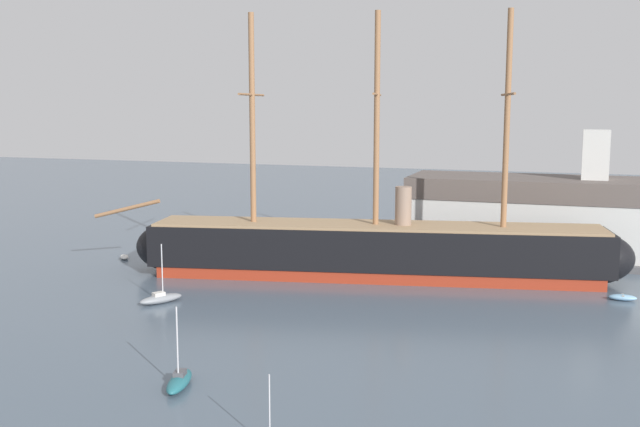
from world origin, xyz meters
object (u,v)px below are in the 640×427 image
(tall_ship, at_px, (375,249))
(dinghy_distant_centre, at_px, (381,264))
(dinghy_far_right, at_px, (623,297))
(dockside_warehouse_right, at_px, (591,220))
(sailboat_alongside_bow, at_px, (161,298))
(dinghy_far_left, at_px, (124,257))
(sailboat_near_centre, at_px, (179,381))

(tall_ship, xyz_separation_m, dinghy_distant_centre, (-0.87, 6.22, -2.99))
(dinghy_far_right, distance_m, dinghy_distant_centre, 28.32)
(dinghy_far_right, bearing_deg, dinghy_distant_centre, 163.37)
(dinghy_far_right, height_order, dockside_warehouse_right, dockside_warehouse_right)
(sailboat_alongside_bow, xyz_separation_m, dockside_warehouse_right, (40.61, 36.09, 4.66))
(dinghy_far_right, bearing_deg, dinghy_far_left, 178.84)
(sailboat_near_centre, distance_m, dinghy_far_right, 46.62)
(tall_ship, bearing_deg, dinghy_far_right, -4.12)
(sailboat_near_centre, height_order, dinghy_far_right, sailboat_near_centre)
(dinghy_far_right, relative_size, dockside_warehouse_right, 0.05)
(dinghy_far_left, bearing_deg, sailboat_alongside_bow, -47.80)
(sailboat_alongside_bow, bearing_deg, tall_ship, 46.02)
(dinghy_far_left, bearing_deg, dinghy_far_right, -1.16)
(dinghy_far_right, bearing_deg, dockside_warehouse_right, 98.31)
(sailboat_near_centre, bearing_deg, dinghy_far_left, 128.11)
(dinghy_far_right, height_order, dinghy_distant_centre, dinghy_far_right)
(sailboat_alongside_bow, distance_m, dinghy_distant_centre, 29.17)
(tall_ship, relative_size, sailboat_near_centre, 10.45)
(sailboat_near_centre, height_order, dockside_warehouse_right, dockside_warehouse_right)
(tall_ship, distance_m, dinghy_far_left, 33.01)
(sailboat_alongside_bow, xyz_separation_m, dinghy_far_left, (-15.59, 17.20, -0.23))
(dinghy_far_left, bearing_deg, tall_ship, 1.22)
(tall_ship, xyz_separation_m, dockside_warehouse_right, (23.34, 18.19, 1.92))
(sailboat_near_centre, distance_m, dinghy_far_left, 46.19)
(dinghy_far_left, height_order, dinghy_far_right, dinghy_far_right)
(sailboat_alongside_bow, xyz_separation_m, dinghy_distant_centre, (16.41, 24.11, -0.25))
(dockside_warehouse_right, bearing_deg, dinghy_distant_centre, -153.68)
(sailboat_alongside_bow, relative_size, dinghy_far_right, 2.21)
(tall_ship, distance_m, dinghy_far_right, 26.50)
(sailboat_near_centre, xyz_separation_m, dinghy_far_left, (-28.51, 36.34, -0.22))
(dinghy_distant_centre, xyz_separation_m, dockside_warehouse_right, (24.20, 11.97, 4.91))
(sailboat_near_centre, relative_size, dinghy_distant_centre, 2.59)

